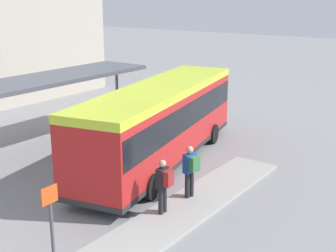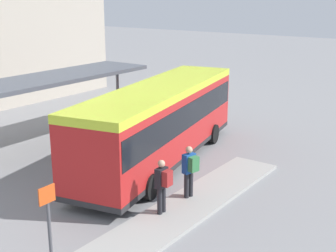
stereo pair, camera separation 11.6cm
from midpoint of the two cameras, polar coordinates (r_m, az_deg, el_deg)
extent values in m
plane|color=gray|center=(19.54, -1.11, -4.47)|extent=(120.00, 120.00, 0.00)
cube|color=#9E9E99|center=(15.70, 2.71, -9.54)|extent=(9.87, 1.80, 0.12)
cube|color=red|center=(18.99, -1.14, 0.61)|extent=(11.25, 4.70, 2.88)
cube|color=#C6DB33|center=(18.69, -1.16, 4.43)|extent=(11.28, 4.72, 0.30)
cube|color=black|center=(18.90, -1.14, 1.62)|extent=(11.04, 4.68, 1.01)
cube|color=black|center=(23.86, 4.32, 4.59)|extent=(0.55, 2.22, 1.11)
cube|color=#28282B|center=(19.39, -1.11, -3.22)|extent=(11.26, 4.71, 0.20)
cylinder|color=black|center=(22.81, -0.27, -0.27)|extent=(0.94, 0.46, 0.90)
cylinder|color=black|center=(22.01, 5.36, -0.94)|extent=(0.94, 0.46, 0.90)
cylinder|color=black|center=(17.13, -9.49, -6.09)|extent=(0.94, 0.46, 0.90)
cylinder|color=black|center=(16.05, -2.33, -7.42)|extent=(0.94, 0.46, 0.90)
cylinder|color=#232328|center=(15.87, 2.15, -7.25)|extent=(0.17, 0.17, 0.88)
cylinder|color=#232328|center=(16.00, 2.66, -7.06)|extent=(0.17, 0.17, 0.88)
cube|color=#194799|center=(15.65, 2.44, -4.56)|extent=(0.48, 0.33, 0.66)
cube|color=#337542|center=(15.49, 3.03, -4.66)|extent=(0.37, 0.28, 0.50)
sphere|color=tan|center=(15.49, 2.46, -2.91)|extent=(0.24, 0.24, 0.24)
cylinder|color=#232328|center=(14.76, -1.11, -9.15)|extent=(0.16, 0.16, 0.86)
cylinder|color=#232328|center=(14.90, -0.68, -8.89)|extent=(0.16, 0.16, 0.86)
cube|color=black|center=(14.53, -0.91, -6.33)|extent=(0.44, 0.24, 0.65)
cube|color=maroon|center=(14.40, -0.18, -6.40)|extent=(0.33, 0.22, 0.49)
sphere|color=tan|center=(14.36, -0.92, -4.62)|extent=(0.23, 0.23, 0.23)
torus|color=black|center=(26.69, 4.64, 1.86)|extent=(0.10, 0.71, 0.71)
torus|color=black|center=(27.12, 2.83, 2.11)|extent=(0.10, 0.71, 0.71)
cylinder|color=gold|center=(26.85, 3.74, 2.46)|extent=(0.09, 0.75, 0.04)
cylinder|color=gold|center=(26.94, 3.41, 2.39)|extent=(0.04, 0.04, 0.35)
cube|color=black|center=(26.90, 3.41, 2.75)|extent=(0.08, 0.18, 0.04)
cylinder|color=gold|center=(26.66, 4.47, 2.54)|extent=(0.48, 0.07, 0.03)
torus|color=black|center=(27.48, 1.50, 2.28)|extent=(0.11, 0.68, 0.68)
torus|color=black|center=(27.07, 3.20, 2.05)|extent=(0.11, 0.68, 0.68)
cylinder|color=orange|center=(27.22, 2.35, 2.62)|extent=(0.10, 0.71, 0.04)
cylinder|color=orange|center=(27.16, 2.66, 2.47)|extent=(0.04, 0.04, 0.33)
cube|color=black|center=(27.12, 2.66, 2.81)|extent=(0.09, 0.19, 0.04)
cylinder|color=orange|center=(27.37, 1.67, 2.87)|extent=(0.48, 0.08, 0.03)
torus|color=black|center=(28.02, 0.42, 2.55)|extent=(0.13, 0.67, 0.67)
torus|color=black|center=(27.62, 2.09, 2.35)|extent=(0.13, 0.67, 0.67)
cylinder|color=silver|center=(27.77, 1.25, 2.89)|extent=(0.12, 0.71, 0.04)
cylinder|color=silver|center=(27.71, 1.55, 2.74)|extent=(0.04, 0.04, 0.33)
cube|color=black|center=(27.67, 1.55, 3.08)|extent=(0.09, 0.19, 0.04)
cylinder|color=silver|center=(27.92, 0.59, 3.13)|extent=(0.48, 0.09, 0.03)
cube|color=#4C515B|center=(21.79, -13.68, 5.77)|extent=(9.63, 2.82, 0.18)
cylinder|color=gray|center=(24.92, -6.35, 3.57)|extent=(0.16, 0.16, 3.05)
cube|color=#D84C19|center=(10.53, -14.57, -8.15)|extent=(0.44, 0.03, 0.40)
camera|label=1|loc=(0.06, -90.17, -0.05)|focal=50.00mm
camera|label=2|loc=(0.06, 89.83, 0.05)|focal=50.00mm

